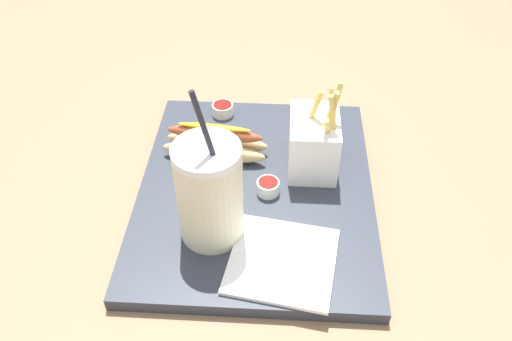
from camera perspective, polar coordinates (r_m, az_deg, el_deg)
name	(u,v)px	position (r m, az deg, el deg)	size (l,w,h in m)	color
ground_plane	(256,199)	(0.80, 0.00, -3.17)	(2.40, 2.40, 0.02)	#8C6B4C
food_tray	(256,190)	(0.79, 0.00, -2.15)	(0.43, 0.35, 0.02)	#2D333D
soda_cup	(210,192)	(0.67, -5.08, -2.39)	(0.09, 0.09, 0.23)	beige
fries_basket	(314,142)	(0.79, 6.32, 3.09)	(0.10, 0.07, 0.15)	white
hot_dog_1	(215,143)	(0.82, -4.47, 2.98)	(0.07, 0.17, 0.06)	#DBB775
ketchup_cup_1	(268,186)	(0.76, 1.32, -1.75)	(0.03, 0.03, 0.02)	white
ketchup_cup_2	(223,109)	(0.92, -3.65, 6.73)	(0.04, 0.04, 0.02)	white
napkin_stack	(282,261)	(0.68, 2.87, -9.80)	(0.13, 0.13, 0.01)	white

